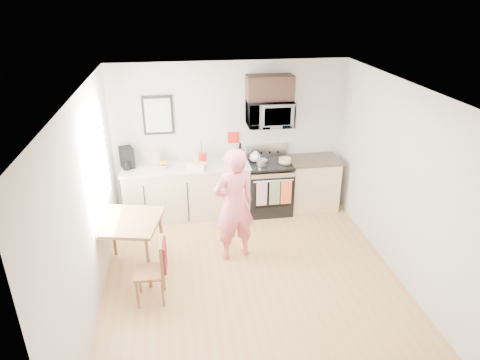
{
  "coord_description": "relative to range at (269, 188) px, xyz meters",
  "views": [
    {
      "loc": [
        -0.88,
        -4.67,
        3.68
      ],
      "look_at": [
        -0.03,
        1.0,
        1.08
      ],
      "focal_mm": 32.0,
      "sensor_mm": 36.0,
      "label": 1
    }
  ],
  "objects": [
    {
      "name": "window",
      "position": [
        -2.59,
        -1.18,
        1.11
      ],
      "size": [
        0.06,
        1.4,
        1.5
      ],
      "color": "silver",
      "rests_on": "left_wall"
    },
    {
      "name": "floor",
      "position": [
        -0.63,
        -1.98,
        -0.44
      ],
      "size": [
        4.6,
        4.6,
        0.0
      ],
      "primitive_type": "plane",
      "color": "#B07744",
      "rests_on": "ground"
    },
    {
      "name": "right_wall",
      "position": [
        1.37,
        -1.98,
        0.86
      ],
      "size": [
        0.04,
        4.6,
        2.6
      ],
      "primitive_type": "cube",
      "color": "beige",
      "rests_on": "floor"
    },
    {
      "name": "knife_block",
      "position": [
        -0.48,
        0.15,
        0.61
      ],
      "size": [
        0.13,
        0.15,
        0.21
      ],
      "primitive_type": "cube",
      "rotation": [
        0.0,
        0.0,
        0.24
      ],
      "color": "brown",
      "rests_on": "countertop_left"
    },
    {
      "name": "utensil_crock",
      "position": [
        -1.14,
        0.15,
        0.66
      ],
      "size": [
        0.13,
        0.13,
        0.4
      ],
      "color": "red",
      "rests_on": "countertop_left"
    },
    {
      "name": "countertop_left",
      "position": [
        -1.43,
        0.02,
        0.48
      ],
      "size": [
        2.14,
        0.64,
        0.04
      ],
      "primitive_type": "cube",
      "color": "beige",
      "rests_on": "cabinet_left"
    },
    {
      "name": "countertop_right",
      "position": [
        0.8,
        0.02,
        0.48
      ],
      "size": [
        0.88,
        0.64,
        0.04
      ],
      "primitive_type": "cube",
      "color": "black",
      "rests_on": "cabinet_right"
    },
    {
      "name": "ceiling",
      "position": [
        -0.63,
        -1.98,
        2.16
      ],
      "size": [
        4.0,
        4.6,
        0.04
      ],
      "primitive_type": "cube",
      "color": "white",
      "rests_on": "back_wall"
    },
    {
      "name": "front_wall",
      "position": [
        -0.63,
        -4.28,
        0.86
      ],
      "size": [
        4.0,
        0.04,
        2.6
      ],
      "primitive_type": "cube",
      "color": "beige",
      "rests_on": "floor"
    },
    {
      "name": "pot",
      "position": [
        -0.15,
        -0.1,
        0.54
      ],
      "size": [
        0.19,
        0.32,
        0.09
      ],
      "rotation": [
        0.0,
        0.0,
        0.13
      ],
      "color": "silver",
      "rests_on": "range"
    },
    {
      "name": "person",
      "position": [
        -0.8,
        -1.33,
        0.42
      ],
      "size": [
        0.71,
        0.57,
        1.7
      ],
      "primitive_type": "imported",
      "rotation": [
        0.0,
        0.0,
        3.43
      ],
      "color": "#DA3B51",
      "rests_on": "floor"
    },
    {
      "name": "upper_cabinet",
      "position": [
        -0.0,
        0.15,
        1.74
      ],
      "size": [
        0.76,
        0.35,
        0.4
      ],
      "primitive_type": "cube",
      "color": "black",
      "rests_on": "back_wall"
    },
    {
      "name": "cabinet_left",
      "position": [
        -1.43,
        0.02,
        0.01
      ],
      "size": [
        2.1,
        0.6,
        0.9
      ],
      "primitive_type": "cube",
      "color": "tan",
      "rests_on": "floor"
    },
    {
      "name": "coffee_maker",
      "position": [
        -2.38,
        0.1,
        0.67
      ],
      "size": [
        0.27,
        0.32,
        0.35
      ],
      "rotation": [
        0.0,
        0.0,
        0.34
      ],
      "color": "black",
      "rests_on": "countertop_left"
    },
    {
      "name": "microwave",
      "position": [
        -0.0,
        0.1,
        1.32
      ],
      "size": [
        0.76,
        0.51,
        0.42
      ],
      "primitive_type": "imported",
      "color": "silver",
      "rests_on": "back_wall"
    },
    {
      "name": "left_wall",
      "position": [
        -2.63,
        -1.98,
        0.86
      ],
      "size": [
        0.04,
        4.6,
        2.6
      ],
      "primitive_type": "cube",
      "color": "beige",
      "rests_on": "floor"
    },
    {
      "name": "dining_table",
      "position": [
        -2.28,
        -1.47,
        0.28
      ],
      "size": [
        0.9,
        0.9,
        0.81
      ],
      "rotation": [
        0.0,
        0.0,
        -0.21
      ],
      "color": "brown",
      "rests_on": "floor"
    },
    {
      "name": "cake",
      "position": [
        0.25,
        -0.06,
        0.53
      ],
      "size": [
        0.25,
        0.25,
        0.08
      ],
      "color": "black",
      "rests_on": "range"
    },
    {
      "name": "wall_art",
      "position": [
        -1.83,
        0.3,
        1.31
      ],
      "size": [
        0.5,
        0.04,
        0.65
      ],
      "color": "black",
      "rests_on": "back_wall"
    },
    {
      "name": "milk_carton",
      "position": [
        -1.92,
        0.1,
        0.64
      ],
      "size": [
        0.13,
        0.13,
        0.28
      ],
      "primitive_type": "cube",
      "rotation": [
        0.0,
        0.0,
        0.3
      ],
      "color": "tan",
      "rests_on": "countertop_left"
    },
    {
      "name": "kettle",
      "position": [
        -0.24,
        0.08,
        0.59
      ],
      "size": [
        0.18,
        0.18,
        0.23
      ],
      "color": "silver",
      "rests_on": "range"
    },
    {
      "name": "bread_bag",
      "position": [
        -1.25,
        -0.15,
        0.56
      ],
      "size": [
        0.36,
        0.29,
        0.12
      ],
      "primitive_type": "cube",
      "rotation": [
        0.0,
        0.0,
        -0.5
      ],
      "color": "tan",
      "rests_on": "countertop_left"
    },
    {
      "name": "wall_trivet",
      "position": [
        -0.58,
        0.31,
        0.86
      ],
      "size": [
        0.2,
        0.02,
        0.2
      ],
      "primitive_type": "cube",
      "color": "red",
      "rests_on": "back_wall"
    },
    {
      "name": "cabinet_right",
      "position": [
        0.8,
        0.02,
        0.01
      ],
      "size": [
        0.84,
        0.6,
        0.9
      ],
      "primitive_type": "cube",
      "color": "tan",
      "rests_on": "floor"
    },
    {
      "name": "fruit_bowl",
      "position": [
        -1.8,
        0.04,
        0.54
      ],
      "size": [
        0.25,
        0.25,
        0.1
      ],
      "color": "silver",
      "rests_on": "countertop_left"
    },
    {
      "name": "chair",
      "position": [
        -1.86,
        -2.14,
        0.12
      ],
      "size": [
        0.41,
        0.37,
        0.86
      ],
      "rotation": [
        0.0,
        0.0,
        -0.03
      ],
      "color": "brown",
      "rests_on": "floor"
    },
    {
      "name": "back_wall",
      "position": [
        -0.63,
        0.32,
        0.86
      ],
      "size": [
        4.0,
        0.04,
        2.6
      ],
      "primitive_type": "cube",
      "color": "beige",
      "rests_on": "floor"
    },
    {
      "name": "range",
      "position": [
        0.0,
        0.0,
        0.0
      ],
      "size": [
        0.76,
        0.7,
        1.16
      ],
      "color": "black",
      "rests_on": "floor"
    }
  ]
}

